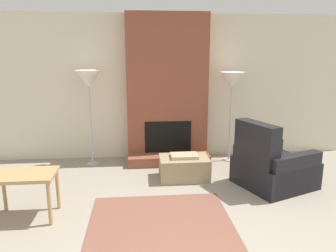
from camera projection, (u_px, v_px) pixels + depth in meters
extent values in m
cube|color=beige|center=(166.00, 87.00, 6.00)|extent=(6.89, 0.06, 2.60)
cube|color=brown|center=(167.00, 89.00, 5.82)|extent=(1.43, 0.32, 2.60)
cube|color=brown|center=(169.00, 160.00, 5.77)|extent=(1.43, 0.36, 0.17)
cube|color=black|center=(168.00, 137.00, 5.86)|extent=(0.83, 0.02, 0.57)
cube|color=#998460|center=(184.00, 168.00, 5.11)|extent=(0.76, 0.51, 0.35)
cube|color=tan|center=(184.00, 156.00, 5.07)|extent=(0.42, 0.28, 0.05)
cube|color=black|center=(274.00, 173.00, 4.85)|extent=(1.23, 1.19, 0.39)
cube|color=black|center=(256.00, 157.00, 4.61)|extent=(0.46, 0.75, 0.99)
cube|color=black|center=(294.00, 175.00, 4.52)|extent=(0.87, 0.47, 0.58)
cube|color=black|center=(258.00, 159.00, 5.15)|extent=(0.87, 0.47, 0.58)
cube|color=tan|center=(23.00, 175.00, 3.83)|extent=(0.73, 0.49, 0.04)
cylinder|color=tan|center=(49.00, 204.00, 3.72)|extent=(0.04, 0.04, 0.52)
cylinder|color=tan|center=(4.00, 191.00, 4.06)|extent=(0.04, 0.04, 0.52)
cylinder|color=tan|center=(58.00, 189.00, 4.12)|extent=(0.04, 0.04, 0.52)
cylinder|color=#ADADB2|center=(93.00, 164.00, 5.78)|extent=(0.21, 0.21, 0.02)
cylinder|color=#ADADB2|center=(91.00, 126.00, 5.62)|extent=(0.03, 0.03, 1.35)
cone|color=silver|center=(88.00, 79.00, 5.44)|extent=(0.42, 0.42, 0.28)
cylinder|color=#ADADB2|center=(229.00, 160.00, 6.00)|extent=(0.21, 0.21, 0.02)
cylinder|color=#ADADB2|center=(230.00, 124.00, 5.85)|extent=(0.03, 0.03, 1.30)
cone|color=silver|center=(232.00, 80.00, 5.67)|extent=(0.42, 0.42, 0.28)
cube|color=brown|center=(161.00, 227.00, 3.73)|extent=(1.66, 1.62, 0.01)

